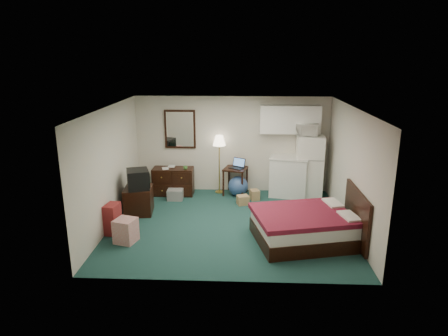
{
  "coord_description": "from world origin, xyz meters",
  "views": [
    {
      "loc": [
        0.24,
        -7.92,
        3.53
      ],
      "look_at": [
        -0.12,
        0.25,
        1.18
      ],
      "focal_mm": 32.0,
      "sensor_mm": 36.0,
      "label": 1
    }
  ],
  "objects_px": {
    "floor_lamp": "(219,164)",
    "bed": "(304,227)",
    "dresser": "(173,181)",
    "tv_stand": "(139,200)",
    "kitchen_counter": "(289,177)",
    "fridge": "(309,166)",
    "suitcase": "(113,219)",
    "desk": "(235,181)"
  },
  "relations": [
    {
      "from": "fridge",
      "to": "floor_lamp",
      "type": "bearing_deg",
      "value": 178.66
    },
    {
      "from": "dresser",
      "to": "fridge",
      "type": "relative_size",
      "value": 0.66
    },
    {
      "from": "kitchen_counter",
      "to": "desk",
      "type": "bearing_deg",
      "value": -168.8
    },
    {
      "from": "fridge",
      "to": "suitcase",
      "type": "relative_size",
      "value": 2.54
    },
    {
      "from": "tv_stand",
      "to": "suitcase",
      "type": "distance_m",
      "value": 1.11
    },
    {
      "from": "dresser",
      "to": "floor_lamp",
      "type": "height_order",
      "value": "floor_lamp"
    },
    {
      "from": "kitchen_counter",
      "to": "bed",
      "type": "relative_size",
      "value": 0.54
    },
    {
      "from": "dresser",
      "to": "kitchen_counter",
      "type": "xyz_separation_m",
      "value": [
        2.97,
        0.07,
        0.14
      ]
    },
    {
      "from": "floor_lamp",
      "to": "bed",
      "type": "height_order",
      "value": "floor_lamp"
    },
    {
      "from": "desk",
      "to": "tv_stand",
      "type": "xyz_separation_m",
      "value": [
        -2.18,
        -1.39,
        -0.05
      ]
    },
    {
      "from": "suitcase",
      "to": "bed",
      "type": "bearing_deg",
      "value": 5.27
    },
    {
      "from": "tv_stand",
      "to": "bed",
      "type": "bearing_deg",
      "value": -25.91
    },
    {
      "from": "dresser",
      "to": "desk",
      "type": "relative_size",
      "value": 1.47
    },
    {
      "from": "bed",
      "to": "suitcase",
      "type": "distance_m",
      "value": 3.84
    },
    {
      "from": "desk",
      "to": "fridge",
      "type": "height_order",
      "value": "fridge"
    },
    {
      "from": "dresser",
      "to": "suitcase",
      "type": "relative_size",
      "value": 1.67
    },
    {
      "from": "dresser",
      "to": "tv_stand",
      "type": "distance_m",
      "value": 1.42
    },
    {
      "from": "fridge",
      "to": "suitcase",
      "type": "xyz_separation_m",
      "value": [
        -4.32,
        -2.42,
        -0.48
      ]
    },
    {
      "from": "fridge",
      "to": "tv_stand",
      "type": "relative_size",
      "value": 2.39
    },
    {
      "from": "desk",
      "to": "fridge",
      "type": "distance_m",
      "value": 1.92
    },
    {
      "from": "floor_lamp",
      "to": "bed",
      "type": "xyz_separation_m",
      "value": [
        1.81,
        -2.79,
        -0.47
      ]
    },
    {
      "from": "desk",
      "to": "tv_stand",
      "type": "height_order",
      "value": "desk"
    },
    {
      "from": "kitchen_counter",
      "to": "bed",
      "type": "bearing_deg",
      "value": -77.62
    },
    {
      "from": "dresser",
      "to": "desk",
      "type": "xyz_separation_m",
      "value": [
        1.6,
        0.09,
        -0.0
      ]
    },
    {
      "from": "suitcase",
      "to": "floor_lamp",
      "type": "bearing_deg",
      "value": 60.14
    },
    {
      "from": "fridge",
      "to": "tv_stand",
      "type": "bearing_deg",
      "value": -158.82
    },
    {
      "from": "floor_lamp",
      "to": "bed",
      "type": "distance_m",
      "value": 3.35
    },
    {
      "from": "tv_stand",
      "to": "floor_lamp",
      "type": "bearing_deg",
      "value": 34.33
    },
    {
      "from": "dresser",
      "to": "fridge",
      "type": "xyz_separation_m",
      "value": [
        3.47,
        0.04,
        0.44
      ]
    },
    {
      "from": "fridge",
      "to": "suitcase",
      "type": "height_order",
      "value": "fridge"
    },
    {
      "from": "tv_stand",
      "to": "suitcase",
      "type": "bearing_deg",
      "value": -110.0
    },
    {
      "from": "floor_lamp",
      "to": "bed",
      "type": "relative_size",
      "value": 0.83
    },
    {
      "from": "dresser",
      "to": "bed",
      "type": "height_order",
      "value": "dresser"
    },
    {
      "from": "desk",
      "to": "tv_stand",
      "type": "relative_size",
      "value": 1.07
    },
    {
      "from": "floor_lamp",
      "to": "tv_stand",
      "type": "relative_size",
      "value": 2.31
    },
    {
      "from": "bed",
      "to": "tv_stand",
      "type": "height_order",
      "value": "tv_stand"
    },
    {
      "from": "floor_lamp",
      "to": "fridge",
      "type": "relative_size",
      "value": 0.97
    },
    {
      "from": "bed",
      "to": "dresser",
      "type": "bearing_deg",
      "value": 126.31
    },
    {
      "from": "tv_stand",
      "to": "suitcase",
      "type": "relative_size",
      "value": 1.06
    },
    {
      "from": "dresser",
      "to": "fridge",
      "type": "distance_m",
      "value": 3.5
    },
    {
      "from": "fridge",
      "to": "suitcase",
      "type": "bearing_deg",
      "value": -147.84
    },
    {
      "from": "bed",
      "to": "tv_stand",
      "type": "xyz_separation_m",
      "value": [
        -3.57,
        1.28,
        0.01
      ]
    }
  ]
}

